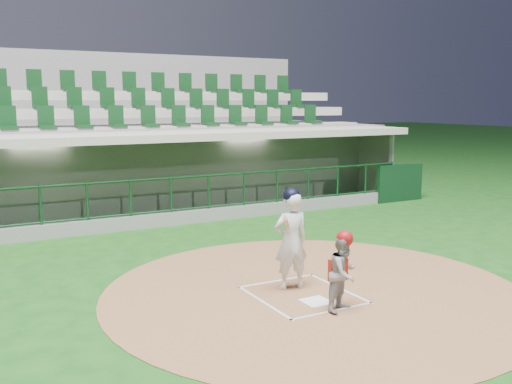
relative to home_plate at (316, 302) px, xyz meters
The scene contains 8 objects.
ground 0.70m from the home_plate, 90.00° to the left, with size 120.00×120.00×0.00m, color #154714.
dirt_circle 0.58m from the home_plate, 59.04° to the left, with size 7.20×7.20×0.01m, color brown.
home_plate is the anchor object (origin of this frame).
batter_box_chalk 0.40m from the home_plate, 90.00° to the left, with size 1.55×1.80×0.01m.
dugout_structure 8.56m from the home_plate, 89.44° to the left, with size 16.40×3.70×3.00m.
seating_deck 11.69m from the home_plate, 90.00° to the left, with size 17.00×6.72×5.15m.
batter 1.18m from the home_plate, 89.54° to the left, with size 0.87×0.88×1.76m.
catcher 0.80m from the home_plate, 70.58° to the right, with size 0.70×0.63×1.27m.
Camera 1 is at (-5.05, -7.94, 3.21)m, focal length 40.00 mm.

